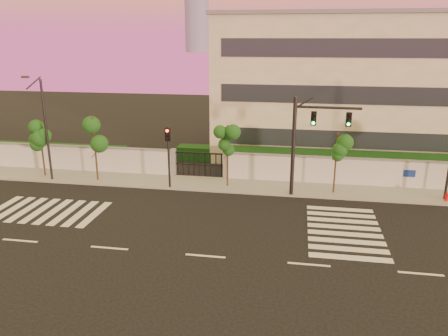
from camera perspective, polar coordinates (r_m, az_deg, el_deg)
The scene contains 14 objects.
ground at distance 21.86m, azimuth -2.45°, elevation -11.42°, with size 120.00×120.00×0.00m, color black.
sidewalk at distance 31.33m, azimuth 1.55°, elevation -2.30°, with size 60.00×3.00×0.15m, color gray.
perimeter_wall at distance 32.42m, azimuth 2.12°, elevation 0.21°, with size 60.00×0.36×2.20m.
hedge_row at distance 35.00m, azimuth 4.43°, elevation 1.00°, with size 41.00×4.25×1.80m.
institutional_building at distance 41.30m, azimuth 16.65°, elevation 10.34°, with size 24.40×12.40×12.25m.
road_markings at distance 25.47m, azimuth -4.18°, elevation -7.15°, with size 57.00×7.62×0.02m.
street_tree_b at distance 35.38m, azimuth -22.80°, elevation 3.79°, with size 1.62×1.29×4.27m.
street_tree_c at distance 32.82m, azimuth -16.57°, elevation 4.24°, with size 1.63×1.30×4.85m.
street_tree_d at distance 30.22m, azimuth 0.51°, elevation 3.41°, with size 1.57×1.25×4.51m.
street_tree_e at distance 29.83m, azimuth 14.54°, elevation 2.39°, with size 1.47×1.17×4.31m.
traffic_signal_main at distance 28.63m, azimuth 10.80°, elevation 4.22°, with size 4.24×0.44×6.70m.
traffic_signal_secondary at distance 30.26m, azimuth -7.27°, elevation 2.42°, with size 0.35×0.34×4.53m.
streetlight_west at distance 33.83m, azimuth -22.40°, elevation 5.18°, with size 0.47×1.89×7.84m.
fire_hydrant at distance 31.62m, azimuth 27.06°, elevation -3.49°, with size 0.28×0.27×0.71m.
Camera 1 is at (4.12, -18.81, 10.34)m, focal length 35.00 mm.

